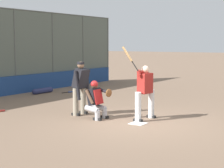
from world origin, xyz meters
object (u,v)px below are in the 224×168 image
(catcher_behind_plate, at_px, (97,99))
(umpire_home, at_px, (81,86))
(equipment_bag_dugout_side, at_px, (43,91))
(batter_at_plate, at_px, (145,90))
(spare_bat_by_padding, at_px, (71,92))

(catcher_behind_plate, distance_m, umpire_home, 0.88)
(equipment_bag_dugout_side, bearing_deg, catcher_behind_plate, 58.70)
(batter_at_plate, bearing_deg, equipment_bag_dugout_side, -107.48)
(catcher_behind_plate, bearing_deg, umpire_home, -108.53)
(batter_at_plate, height_order, catcher_behind_plate, batter_at_plate)
(umpire_home, xyz_separation_m, spare_bat_by_padding, (-4.00, -3.74, -0.87))
(equipment_bag_dugout_side, bearing_deg, spare_bat_by_padding, 136.51)
(catcher_behind_plate, distance_m, spare_bat_by_padding, 6.22)
(spare_bat_by_padding, distance_m, equipment_bag_dugout_side, 1.29)
(catcher_behind_plate, distance_m, equipment_bag_dugout_side, 6.35)
(batter_at_plate, relative_size, umpire_home, 1.29)
(catcher_behind_plate, height_order, umpire_home, umpire_home)
(spare_bat_by_padding, bearing_deg, umpire_home, -128.03)
(batter_at_plate, bearing_deg, spare_bat_by_padding, -117.58)
(umpire_home, bearing_deg, spare_bat_by_padding, -138.39)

